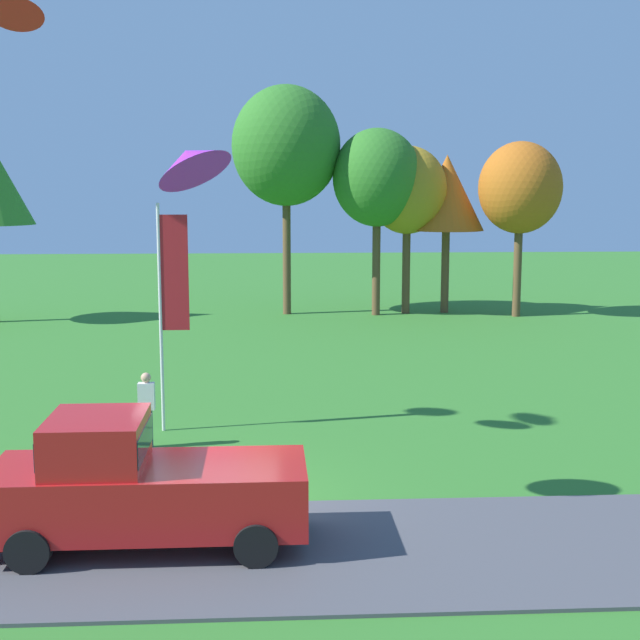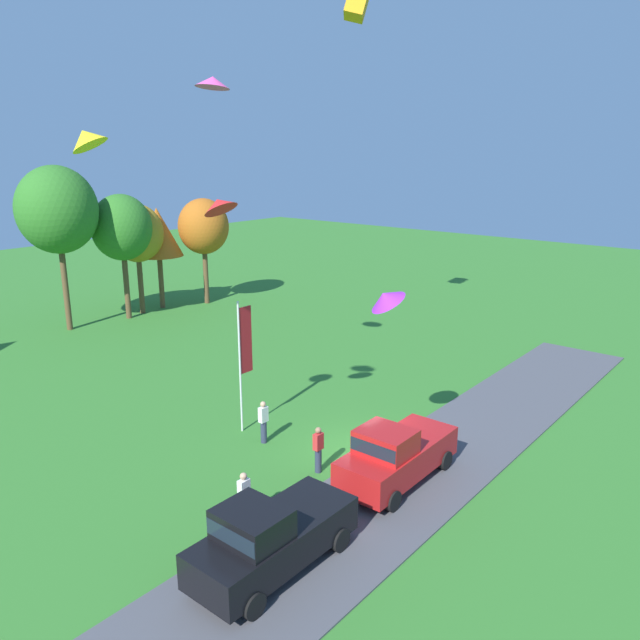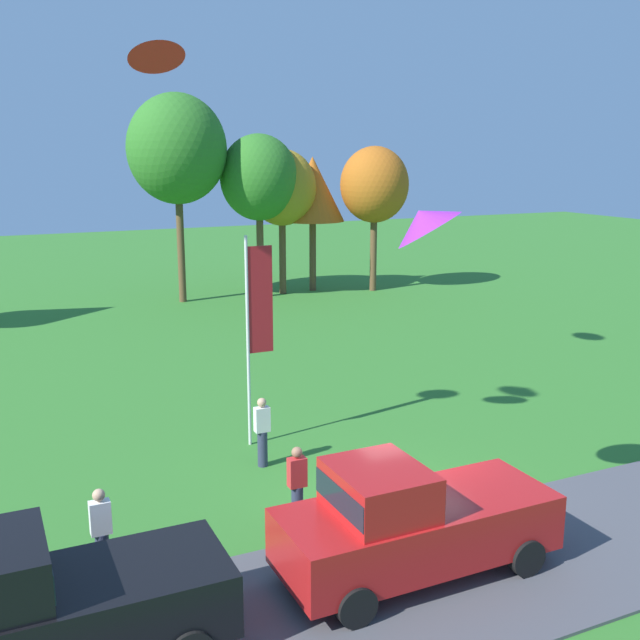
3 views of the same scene
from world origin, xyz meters
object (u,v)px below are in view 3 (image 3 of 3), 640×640
object	(u,v)px
car_pickup_mid_row	(40,606)
tree_lone_near	(259,178)
person_beside_suv	(297,486)
kite_delta_over_trees	(424,220)
person_on_lawn	(262,431)
tree_center_back	(177,149)
tree_left_of_center	(374,185)
car_pickup_by_flagpole	(408,520)
person_watching_sky	(101,533)
flag_banner	(256,314)
kite_delta_topmost	(155,49)
tree_right_of_center	(282,188)
tree_far_right	(313,190)

from	to	relation	value
car_pickup_mid_row	tree_lone_near	distance (m)	29.09
car_pickup_mid_row	tree_lone_near	xyz separation A→B (m)	(12.93, 25.58, 4.96)
car_pickup_mid_row	person_beside_suv	world-z (taller)	car_pickup_mid_row
kite_delta_over_trees	person_on_lawn	bearing A→B (deg)	108.11
tree_center_back	tree_left_of_center	size ratio (longest dim) A/B	1.32
car_pickup_mid_row	person_on_lawn	xyz separation A→B (m)	(5.45, 5.55, -0.23)
car_pickup_mid_row	person_beside_suv	bearing A→B (deg)	26.09
person_on_lawn	car_pickup_by_flagpole	bearing A→B (deg)	-83.88
person_beside_suv	person_on_lawn	xyz separation A→B (m)	(0.43, 3.10, 0.00)
tree_lone_near	car_pickup_mid_row	bearing A→B (deg)	-116.81
person_watching_sky	kite_delta_over_trees	size ratio (longest dim) A/B	1.33
tree_center_back	tree_lone_near	bearing A→B (deg)	-7.55
tree_left_of_center	flag_banner	bearing A→B (deg)	-126.60
person_on_lawn	kite_delta_over_trees	size ratio (longest dim) A/B	1.33
person_on_lawn	flag_banner	world-z (taller)	flag_banner
kite_delta_topmost	flag_banner	bearing A→B (deg)	35.94
flag_banner	tree_center_back	bearing A→B (deg)	80.84
car_pickup_mid_row	tree_left_of_center	bearing A→B (deg)	52.38
kite_delta_topmost	person_beside_suv	bearing A→B (deg)	-54.23
tree_center_back	tree_right_of_center	bearing A→B (deg)	-0.80
car_pickup_by_flagpole	tree_lone_near	xyz separation A→B (m)	(6.88, 25.63, 4.96)
car_pickup_mid_row	car_pickup_by_flagpole	size ratio (longest dim) A/B	1.00
kite_delta_topmost	car_pickup_mid_row	bearing A→B (deg)	-122.36
person_on_lawn	flag_banner	size ratio (longest dim) A/B	0.32
car_pickup_mid_row	tree_far_right	bearing A→B (deg)	58.33
tree_right_of_center	tree_far_right	distance (m)	1.83
flag_banner	kite_delta_over_trees	distance (m)	6.59
tree_right_of_center	tree_far_right	xyz separation A→B (m)	(1.82, 0.16, -0.13)
car_pickup_by_flagpole	car_pickup_mid_row	bearing A→B (deg)	179.54
tree_left_of_center	person_watching_sky	bearing A→B (deg)	-128.41
car_pickup_by_flagpole	tree_left_of_center	size ratio (longest dim) A/B	0.65
kite_delta_topmost	tree_left_of_center	bearing A→B (deg)	51.15
person_on_lawn	tree_lone_near	distance (m)	22.00
tree_center_back	kite_delta_topmost	size ratio (longest dim) A/B	9.04
kite_delta_over_trees	tree_right_of_center	bearing A→B (deg)	73.42
car_pickup_by_flagpole	tree_lone_near	size ratio (longest dim) A/B	0.61
person_watching_sky	tree_center_back	bearing A→B (deg)	72.00
person_watching_sky	kite_delta_topmost	world-z (taller)	kite_delta_topmost
tree_lone_near	kite_delta_over_trees	size ratio (longest dim) A/B	6.42
tree_center_back	tree_right_of_center	size ratio (longest dim) A/B	1.35
car_pickup_by_flagpole	kite_delta_over_trees	distance (m)	5.28
kite_delta_over_trees	person_beside_suv	bearing A→B (deg)	143.82
tree_lone_near	person_watching_sky	bearing A→B (deg)	-116.67
flag_banner	kite_delta_over_trees	xyz separation A→B (m)	(1.05, -5.89, 2.77)
tree_lone_near	tree_right_of_center	size ratio (longest dim) A/B	1.10
person_beside_suv	tree_right_of_center	size ratio (longest dim) A/B	0.23
tree_right_of_center	kite_delta_topmost	size ratio (longest dim) A/B	6.70
tree_left_of_center	flag_banner	distance (m)	22.33
flag_banner	kite_delta_topmost	xyz separation A→B (m)	(-2.69, -1.95, 5.91)
tree_right_of_center	car_pickup_mid_row	bearing A→B (deg)	-118.86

